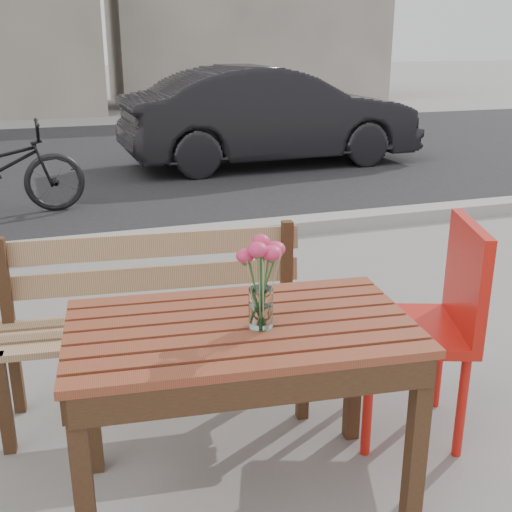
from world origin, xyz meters
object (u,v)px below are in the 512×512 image
(main_table, at_px, (241,354))
(main_vase, at_px, (261,270))
(red_chair, at_px, (433,315))
(parked_car, at_px, (271,116))

(main_table, height_order, main_vase, main_vase)
(main_table, xyz_separation_m, red_chair, (0.89, 0.18, -0.06))
(main_table, height_order, red_chair, red_chair)
(main_table, relative_size, parked_car, 0.31)
(main_table, height_order, parked_car, parked_car)
(red_chair, xyz_separation_m, main_vase, (-0.83, -0.23, 0.37))
(main_vase, bearing_deg, red_chair, 15.38)
(red_chair, relative_size, parked_car, 0.24)
(red_chair, distance_m, parked_car, 6.27)
(red_chair, height_order, parked_car, parked_car)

